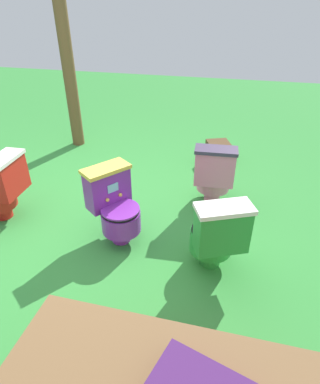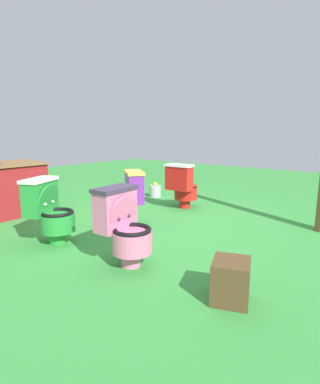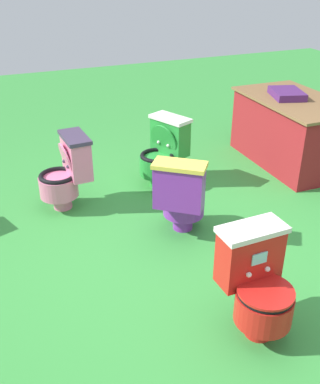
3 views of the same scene
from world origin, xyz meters
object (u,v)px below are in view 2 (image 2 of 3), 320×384
object	(u,v)px
toilet_pink	(124,226)
lemon_bucket	(155,191)
toilet_purple	(126,199)
toilet_red	(183,186)
toilet_green	(50,210)
small_crate	(231,281)

from	to	relation	value
toilet_pink	lemon_bucket	bearing A→B (deg)	-149.21
toilet_purple	lemon_bucket	distance (m)	1.88
toilet_red	toilet_green	distance (m)	2.21
toilet_green	small_crate	distance (m)	2.13
toilet_purple	small_crate	world-z (taller)	toilet_purple
toilet_purple	toilet_green	world-z (taller)	same
small_crate	toilet_purple	bearing A→B (deg)	66.51
toilet_pink	lemon_bucket	distance (m)	3.03
toilet_purple	toilet_green	bearing A→B (deg)	114.37
toilet_red	small_crate	world-z (taller)	toilet_red
toilet_green	small_crate	size ratio (longest dim) A/B	2.33
toilet_red	lemon_bucket	bearing A→B (deg)	154.02
toilet_purple	toilet_red	world-z (taller)	same
toilet_pink	lemon_bucket	xyz separation A→B (m)	(2.50, 1.69, -0.26)
toilet_pink	lemon_bucket	size ratio (longest dim) A/B	2.63
toilet_red	toilet_green	bearing A→B (deg)	-98.64
toilet_red	toilet_green	world-z (taller)	same
small_crate	lemon_bucket	xyz separation A→B (m)	(2.47, 2.76, -0.04)
small_crate	lemon_bucket	world-z (taller)	small_crate
toilet_purple	lemon_bucket	xyz separation A→B (m)	(1.65, 0.87, -0.25)
toilet_pink	toilet_green	size ratio (longest dim) A/B	1.00
toilet_purple	small_crate	bearing A→B (deg)	-165.81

